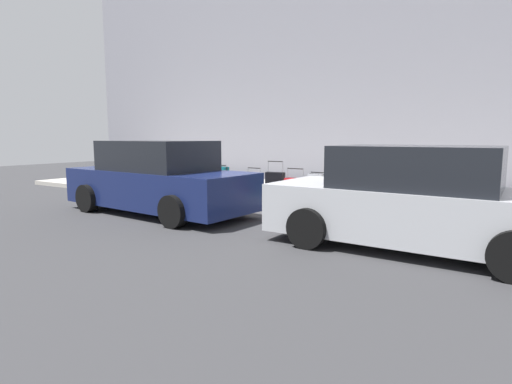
{
  "coord_description": "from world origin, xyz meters",
  "views": [
    {
      "loc": [
        -5.87,
        8.1,
        1.73
      ],
      "look_at": [
        -0.9,
        0.38,
        0.49
      ],
      "focal_mm": 28.66,
      "sensor_mm": 36.0,
      "label": 1
    }
  ],
  "objects_px": {
    "suitcase_olive_3": "(338,192)",
    "parked_car_navy_1": "(158,180)",
    "suitcase_navy_0": "(408,199)",
    "suitcase_teal_9": "(222,181)",
    "suitcase_maroon_1": "(382,198)",
    "suitcase_red_5": "(295,190)",
    "bollard_post": "(176,179)",
    "suitcase_maroon_8": "(236,185)",
    "parking_meter": "(469,175)",
    "parked_car_silver_0": "(414,201)",
    "suitcase_navy_7": "(254,188)",
    "fire_hydrant": "(193,179)",
    "suitcase_black_6": "(275,186)",
    "suitcase_teal_2": "(359,192)",
    "suitcase_silver_4": "(317,189)"
  },
  "relations": [
    {
      "from": "suitcase_olive_3",
      "to": "parked_car_navy_1",
      "type": "bearing_deg",
      "value": 35.6
    },
    {
      "from": "suitcase_navy_0",
      "to": "suitcase_teal_9",
      "type": "relative_size",
      "value": 0.75
    },
    {
      "from": "suitcase_maroon_1",
      "to": "parked_car_navy_1",
      "type": "xyz_separation_m",
      "value": [
        4.42,
        2.29,
        0.36
      ]
    },
    {
      "from": "suitcase_red_5",
      "to": "bollard_post",
      "type": "xyz_separation_m",
      "value": [
        3.82,
        0.14,
        0.07
      ]
    },
    {
      "from": "suitcase_teal_9",
      "to": "suitcase_maroon_8",
      "type": "bearing_deg",
      "value": 174.46
    },
    {
      "from": "parking_meter",
      "to": "parked_car_silver_0",
      "type": "distance_m",
      "value": 2.65
    },
    {
      "from": "suitcase_navy_7",
      "to": "parked_car_silver_0",
      "type": "relative_size",
      "value": 0.18
    },
    {
      "from": "suitcase_navy_0",
      "to": "bollard_post",
      "type": "distance_m",
      "value": 6.49
    },
    {
      "from": "suitcase_red_5",
      "to": "parking_meter",
      "type": "bearing_deg",
      "value": -176.08
    },
    {
      "from": "fire_hydrant",
      "to": "parked_car_silver_0",
      "type": "bearing_deg",
      "value": 160.37
    },
    {
      "from": "suitcase_maroon_8",
      "to": "parked_car_navy_1",
      "type": "xyz_separation_m",
      "value": [
        0.53,
        2.31,
        0.31
      ]
    },
    {
      "from": "suitcase_black_6",
      "to": "suitcase_navy_0",
      "type": "bearing_deg",
      "value": 179.45
    },
    {
      "from": "parked_car_navy_1",
      "to": "suitcase_olive_3",
      "type": "bearing_deg",
      "value": -144.4
    },
    {
      "from": "suitcase_teal_2",
      "to": "suitcase_olive_3",
      "type": "distance_m",
      "value": 0.51
    },
    {
      "from": "suitcase_navy_7",
      "to": "parked_car_navy_1",
      "type": "bearing_deg",
      "value": 65.39
    },
    {
      "from": "parking_meter",
      "to": "parked_car_navy_1",
      "type": "relative_size",
      "value": 0.27
    },
    {
      "from": "suitcase_teal_2",
      "to": "parked_car_silver_0",
      "type": "relative_size",
      "value": 0.23
    },
    {
      "from": "parked_car_navy_1",
      "to": "bollard_post",
      "type": "bearing_deg",
      "value": -54.94
    },
    {
      "from": "suitcase_teal_2",
      "to": "suitcase_olive_3",
      "type": "xyz_separation_m",
      "value": [
        0.5,
        -0.01,
        -0.04
      ]
    },
    {
      "from": "fire_hydrant",
      "to": "bollard_post",
      "type": "height_order",
      "value": "bollard_post"
    },
    {
      "from": "suitcase_teal_2",
      "to": "suitcase_silver_4",
      "type": "distance_m",
      "value": 1.02
    },
    {
      "from": "suitcase_navy_0",
      "to": "suitcase_teal_9",
      "type": "xyz_separation_m",
      "value": [
        4.95,
        0.03,
        0.1
      ]
    },
    {
      "from": "bollard_post",
      "to": "parking_meter",
      "type": "height_order",
      "value": "parking_meter"
    },
    {
      "from": "suitcase_maroon_8",
      "to": "suitcase_navy_0",
      "type": "bearing_deg",
      "value": -178.96
    },
    {
      "from": "suitcase_teal_9",
      "to": "parked_car_navy_1",
      "type": "xyz_separation_m",
      "value": [
        0.0,
        2.36,
        0.24
      ]
    },
    {
      "from": "suitcase_silver_4",
      "to": "suitcase_black_6",
      "type": "distance_m",
      "value": 1.19
    },
    {
      "from": "parked_car_navy_1",
      "to": "parking_meter",
      "type": "bearing_deg",
      "value": -156.77
    },
    {
      "from": "suitcase_maroon_1",
      "to": "parked_car_silver_0",
      "type": "xyz_separation_m",
      "value": [
        -1.13,
        2.29,
        0.34
      ]
    },
    {
      "from": "suitcase_teal_9",
      "to": "parked_car_silver_0",
      "type": "xyz_separation_m",
      "value": [
        -5.55,
        2.36,
        0.22
      ]
    },
    {
      "from": "suitcase_silver_4",
      "to": "parked_car_silver_0",
      "type": "relative_size",
      "value": 0.17
    },
    {
      "from": "suitcase_navy_7",
      "to": "fire_hydrant",
      "type": "distance_m",
      "value": 2.1
    },
    {
      "from": "suitcase_teal_2",
      "to": "suitcase_black_6",
      "type": "distance_m",
      "value": 2.21
    },
    {
      "from": "suitcase_teal_9",
      "to": "parked_car_navy_1",
      "type": "bearing_deg",
      "value": 89.99
    },
    {
      "from": "suitcase_navy_7",
      "to": "parking_meter",
      "type": "height_order",
      "value": "parking_meter"
    },
    {
      "from": "suitcase_maroon_1",
      "to": "suitcase_silver_4",
      "type": "height_order",
      "value": "suitcase_maroon_1"
    },
    {
      "from": "suitcase_navy_0",
      "to": "suitcase_silver_4",
      "type": "relative_size",
      "value": 0.82
    },
    {
      "from": "suitcase_red_5",
      "to": "suitcase_maroon_1",
      "type": "bearing_deg",
      "value": 178.66
    },
    {
      "from": "suitcase_maroon_1",
      "to": "suitcase_teal_9",
      "type": "distance_m",
      "value": 4.42
    },
    {
      "from": "suitcase_olive_3",
      "to": "suitcase_red_5",
      "type": "height_order",
      "value": "suitcase_red_5"
    },
    {
      "from": "suitcase_maroon_8",
      "to": "suitcase_red_5",
      "type": "bearing_deg",
      "value": -178.96
    },
    {
      "from": "suitcase_navy_7",
      "to": "suitcase_navy_0",
      "type": "bearing_deg",
      "value": -179.43
    },
    {
      "from": "suitcase_maroon_8",
      "to": "parking_meter",
      "type": "distance_m",
      "value": 5.55
    },
    {
      "from": "suitcase_olive_3",
      "to": "parked_car_navy_1",
      "type": "distance_m",
      "value": 4.16
    },
    {
      "from": "suitcase_olive_3",
      "to": "suitcase_teal_9",
      "type": "height_order",
      "value": "suitcase_teal_9"
    },
    {
      "from": "suitcase_red_5",
      "to": "suitcase_black_6",
      "type": "relative_size",
      "value": 0.85
    },
    {
      "from": "suitcase_teal_2",
      "to": "bollard_post",
      "type": "bearing_deg",
      "value": 2.24
    },
    {
      "from": "suitcase_teal_9",
      "to": "fire_hydrant",
      "type": "relative_size",
      "value": 1.15
    },
    {
      "from": "suitcase_navy_0",
      "to": "parked_car_silver_0",
      "type": "xyz_separation_m",
      "value": [
        -0.6,
        2.39,
        0.32
      ]
    },
    {
      "from": "parked_car_silver_0",
      "to": "suitcase_black_6",
      "type": "bearing_deg",
      "value": -31.91
    },
    {
      "from": "suitcase_black_6",
      "to": "suitcase_maroon_8",
      "type": "xyz_separation_m",
      "value": [
        1.14,
        0.11,
        -0.04
      ]
    }
  ]
}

